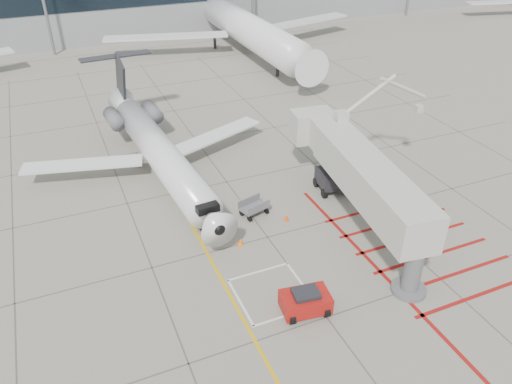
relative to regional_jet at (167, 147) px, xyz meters
name	(u,v)px	position (x,y,z in m)	size (l,w,h in m)	color
ground_plane	(294,273)	(4.34, -12.95, -3.55)	(260.00, 260.00, 0.00)	gray
regional_jet	(167,147)	(0.00, 0.00, 0.00)	(21.48, 27.08, 7.10)	silver
jet_bridge	(369,188)	(10.68, -10.96, 0.03)	(8.48, 17.91, 7.16)	beige
pushback_tug	(305,301)	(3.44, -16.04, -2.76)	(2.70, 1.69, 1.57)	#AD1410
baggage_cart	(254,207)	(4.57, -6.07, -2.92)	(1.98, 1.25, 1.25)	slate
ground_power_unit	(393,205)	(13.66, -10.18, -2.63)	(2.32, 1.36, 1.84)	silver
cone_nose	(240,242)	(2.33, -9.00, -3.28)	(0.39, 0.39, 0.54)	orange
cone_side	(286,218)	(6.40, -7.68, -3.31)	(0.34, 0.34, 0.48)	#E5510C
bg_aircraft_c	(240,4)	(19.06, 33.05, 2.68)	(37.34, 41.49, 12.45)	silver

